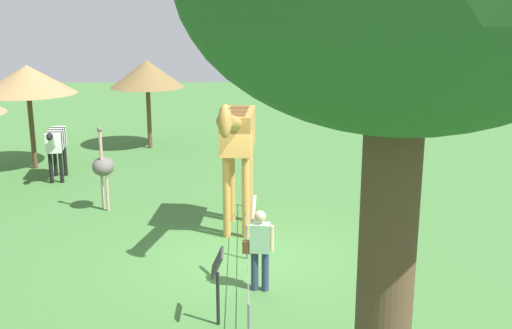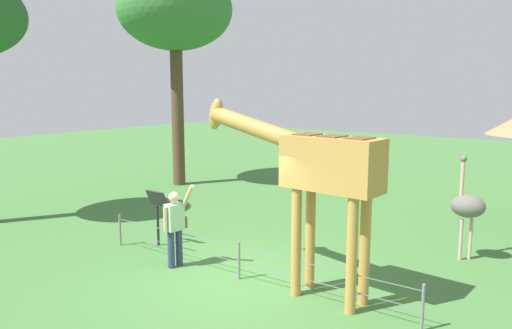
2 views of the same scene
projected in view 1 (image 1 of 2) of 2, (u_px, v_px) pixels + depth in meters
ground_plane at (244, 259)px, 13.24m from camera, size 60.00×60.00×0.00m
giraffe at (237, 139)px, 14.13m from camera, size 3.79×0.84×3.48m
visitor at (259, 245)px, 11.59m from camera, size 0.61×0.59×1.76m
zebra at (56, 143)px, 18.82m from camera, size 1.82×0.58×1.66m
ostrich at (103, 167)px, 16.05m from camera, size 0.70×0.56×2.25m
shade_hut_near at (147, 74)px, 22.58m from camera, size 2.68×2.68×3.25m
shade_hut_far at (27, 80)px, 19.70m from camera, size 3.02×3.02×3.37m
info_sign at (218, 273)px, 10.31m from camera, size 0.56×0.21×1.32m
wire_fence at (247, 241)px, 13.14m from camera, size 7.05×0.05×0.75m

